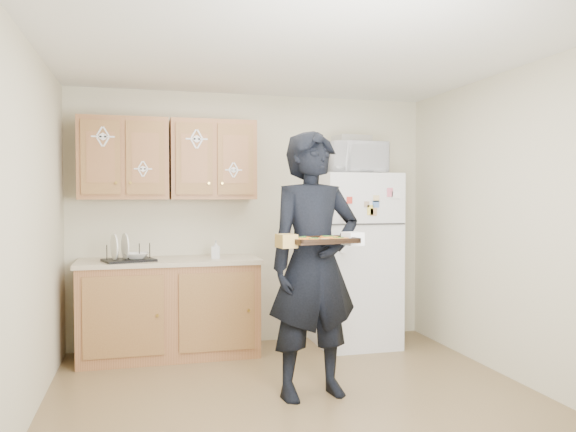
% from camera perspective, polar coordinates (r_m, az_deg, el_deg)
% --- Properties ---
extents(floor, '(3.60, 3.60, 0.00)m').
position_cam_1_polar(floor, '(4.20, 1.42, -18.59)').
color(floor, brown).
rests_on(floor, ground).
extents(ceiling, '(3.60, 3.60, 0.00)m').
position_cam_1_polar(ceiling, '(4.06, 1.45, 16.57)').
color(ceiling, white).
rests_on(ceiling, wall_back).
extents(wall_back, '(3.60, 0.04, 2.50)m').
position_cam_1_polar(wall_back, '(5.69, -3.53, -0.30)').
color(wall_back, beige).
rests_on(wall_back, floor).
extents(wall_front, '(3.60, 0.04, 2.50)m').
position_cam_1_polar(wall_front, '(2.27, 14.00, -3.82)').
color(wall_front, beige).
rests_on(wall_front, floor).
extents(wall_left, '(0.04, 3.60, 2.50)m').
position_cam_1_polar(wall_left, '(3.86, -25.24, -1.57)').
color(wall_left, beige).
rests_on(wall_left, floor).
extents(wall_right, '(0.04, 3.60, 2.50)m').
position_cam_1_polar(wall_right, '(4.76, 22.78, -0.90)').
color(wall_right, beige).
rests_on(wall_right, floor).
extents(refrigerator, '(0.75, 0.70, 1.70)m').
position_cam_1_polar(refrigerator, '(5.63, 6.77, -4.42)').
color(refrigerator, silver).
rests_on(refrigerator, floor).
extents(base_cabinet, '(1.60, 0.60, 0.86)m').
position_cam_1_polar(base_cabinet, '(5.37, -11.91, -9.29)').
color(base_cabinet, brown).
rests_on(base_cabinet, floor).
extents(countertop, '(1.64, 0.64, 0.04)m').
position_cam_1_polar(countertop, '(5.30, -11.94, -4.51)').
color(countertop, tan).
rests_on(countertop, base_cabinet).
extents(upper_cab_left, '(0.80, 0.33, 0.75)m').
position_cam_1_polar(upper_cab_left, '(5.41, -16.34, 5.60)').
color(upper_cab_left, brown).
rests_on(upper_cab_left, wall_back).
extents(upper_cab_right, '(0.80, 0.33, 0.75)m').
position_cam_1_polar(upper_cab_right, '(5.45, -7.64, 5.64)').
color(upper_cab_right, brown).
rests_on(upper_cab_right, wall_back).
extents(cereal_box, '(0.20, 0.07, 0.32)m').
position_cam_1_polar(cereal_box, '(6.16, 10.47, -10.39)').
color(cereal_box, gold).
rests_on(cereal_box, floor).
extents(person, '(0.78, 0.57, 1.95)m').
position_cam_1_polar(person, '(4.14, 2.67, -4.94)').
color(person, black).
rests_on(person, floor).
extents(baking_tray, '(0.49, 0.39, 0.04)m').
position_cam_1_polar(baking_tray, '(3.82, 3.31, -2.57)').
color(baking_tray, black).
rests_on(baking_tray, person).
extents(pizza_front_left, '(0.15, 0.15, 0.02)m').
position_cam_1_polar(pizza_front_left, '(3.71, 2.39, -2.45)').
color(pizza_front_left, orange).
rests_on(pizza_front_left, baking_tray).
extents(pizza_front_right, '(0.15, 0.15, 0.02)m').
position_cam_1_polar(pizza_front_right, '(3.80, 5.21, -2.34)').
color(pizza_front_right, orange).
rests_on(pizza_front_right, baking_tray).
extents(pizza_back_left, '(0.15, 0.15, 0.02)m').
position_cam_1_polar(pizza_back_left, '(3.84, 1.43, -2.29)').
color(pizza_back_left, orange).
rests_on(pizza_back_left, baking_tray).
extents(pizza_back_right, '(0.15, 0.15, 0.02)m').
position_cam_1_polar(pizza_back_right, '(3.94, 4.17, -2.20)').
color(pizza_back_right, orange).
rests_on(pizza_back_right, baking_tray).
extents(microwave, '(0.55, 0.38, 0.31)m').
position_cam_1_polar(microwave, '(5.55, 6.88, 5.86)').
color(microwave, silver).
rests_on(microwave, refrigerator).
extents(foil_pan, '(0.36, 0.27, 0.07)m').
position_cam_1_polar(foil_pan, '(5.59, 6.48, 7.77)').
color(foil_pan, silver).
rests_on(foil_pan, microwave).
extents(dish_rack, '(0.50, 0.43, 0.17)m').
position_cam_1_polar(dish_rack, '(5.20, -15.88, -3.52)').
color(dish_rack, black).
rests_on(dish_rack, countertop).
extents(bowl, '(0.24, 0.24, 0.05)m').
position_cam_1_polar(bowl, '(5.20, -15.11, -3.92)').
color(bowl, silver).
rests_on(bowl, dish_rack).
extents(soap_bottle, '(0.09, 0.09, 0.17)m').
position_cam_1_polar(soap_bottle, '(5.26, -7.36, -3.38)').
color(soap_bottle, silver).
rests_on(soap_bottle, countertop).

